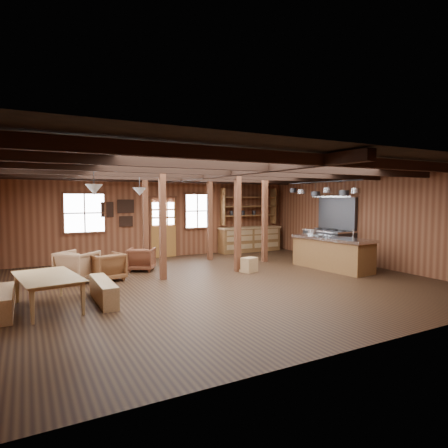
{
  "coord_description": "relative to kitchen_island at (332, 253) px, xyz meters",
  "views": [
    {
      "loc": [
        -4.28,
        -8.06,
        2.08
      ],
      "look_at": [
        0.7,
        1.26,
        1.34
      ],
      "focal_mm": 30.0,
      "sensor_mm": 36.0,
      "label": 1
    }
  ],
  "objects": [
    {
      "name": "notice_boards",
      "position": [
        -5.1,
        4.46,
        1.16
      ],
      "size": [
        1.08,
        0.03,
        0.9
      ],
      "color": "white",
      "rests_on": "wall_back"
    },
    {
      "name": "back_counter",
      "position": [
        -0.2,
        4.21,
        0.12
      ],
      "size": [
        2.55,
        0.6,
        2.45
      ],
      "color": "brown",
      "rests_on": "floor"
    },
    {
      "name": "pot_rack",
      "position": [
        -0.17,
        0.28,
        1.8
      ],
      "size": [
        0.41,
        3.0,
        0.44
      ],
      "color": "#2F2F32",
      "rests_on": "ceiling"
    },
    {
      "name": "back_door",
      "position": [
        -3.6,
        4.46,
        0.4
      ],
      "size": [
        1.02,
        0.08,
        2.15
      ],
      "color": "brown",
      "rests_on": "floor"
    },
    {
      "name": "ceiling_joists",
      "position": [
        -3.6,
        0.18,
        2.2
      ],
      "size": [
        9.8,
        8.82,
        0.18
      ],
      "color": "black",
      "rests_on": "ceiling"
    },
    {
      "name": "armchair_c",
      "position": [
        -6.76,
        1.79,
        -0.1
      ],
      "size": [
        1.17,
        1.17,
        0.77
      ],
      "primitive_type": "imported",
      "rotation": [
        0.0,
        0.0,
        2.33
      ],
      "color": "#9B6D46",
      "rests_on": "floor"
    },
    {
      "name": "window_back_left",
      "position": [
        -6.2,
        4.47,
        1.12
      ],
      "size": [
        1.32,
        0.06,
        1.32
      ],
      "color": "white",
      "rests_on": "wall_back"
    },
    {
      "name": "bench_aisle",
      "position": [
        -6.53,
        -0.4,
        -0.26
      ],
      "size": [
        0.3,
        1.58,
        0.43
      ],
      "primitive_type": "cube",
      "color": "olive",
      "rests_on": "floor"
    },
    {
      "name": "bench_wall",
      "position": [
        -8.25,
        -0.4,
        -0.27
      ],
      "size": [
        0.29,
        1.55,
        0.43
      ],
      "primitive_type": "cube",
      "color": "olive",
      "rests_on": "floor"
    },
    {
      "name": "bowl",
      "position": [
        -0.32,
        0.22,
        0.5
      ],
      "size": [
        0.32,
        0.32,
        0.07
      ],
      "primitive_type": "imported",
      "rotation": [
        0.0,
        0.0,
        -0.14
      ],
      "color": "silver",
      "rests_on": "kitchen_island"
    },
    {
      "name": "step_stool",
      "position": [
        -2.36,
        0.76,
        -0.27
      ],
      "size": [
        0.54,
        0.45,
        0.41
      ],
      "primitive_type": "cube",
      "rotation": [
        0.0,
        0.0,
        0.3
      ],
      "color": "olive",
      "rests_on": "floor"
    },
    {
      "name": "dining_table",
      "position": [
        -7.5,
        -0.4,
        -0.17
      ],
      "size": [
        1.25,
        1.91,
        0.63
      ],
      "primitive_type": "imported",
      "rotation": [
        0.0,
        0.0,
        1.72
      ],
      "color": "olive",
      "rests_on": "floor"
    },
    {
      "name": "room",
      "position": [
        -3.6,
        0.01,
        0.92
      ],
      "size": [
        10.04,
        9.04,
        2.84
      ],
      "color": "black",
      "rests_on": "ground"
    },
    {
      "name": "window_back_right",
      "position": [
        -2.3,
        4.47,
        1.12
      ],
      "size": [
        1.02,
        0.06,
        1.32
      ],
      "color": "white",
      "rests_on": "wall_back"
    },
    {
      "name": "armchair_b",
      "position": [
        -4.97,
        2.4,
        -0.15
      ],
      "size": [
        0.96,
        0.97,
        0.66
      ],
      "primitive_type": "imported",
      "rotation": [
        0.0,
        0.0,
        2.65
      ],
      "color": "#5C2E1B",
      "rests_on": "floor"
    },
    {
      "name": "pendant_lamps",
      "position": [
        -5.85,
        1.01,
        1.77
      ],
      "size": [
        1.86,
        2.36,
        0.66
      ],
      "color": "#2F2F32",
      "rests_on": "ceiling"
    },
    {
      "name": "timber_posts",
      "position": [
        -3.08,
        2.09,
        0.92
      ],
      "size": [
        3.95,
        2.35,
        2.8
      ],
      "color": "#472514",
      "rests_on": "floor"
    },
    {
      "name": "armchair_a",
      "position": [
        -6.1,
        1.54,
        -0.13
      ],
      "size": [
        0.93,
        0.94,
        0.7
      ],
      "primitive_type": "imported",
      "rotation": [
        0.0,
        0.0,
        3.42
      ],
      "color": "brown",
      "rests_on": "floor"
    },
    {
      "name": "commercial_range",
      "position": [
        1.04,
        1.15,
        0.2
      ],
      "size": [
        0.89,
        1.74,
        2.15
      ],
      "color": "#2F2F32",
      "rests_on": "floor"
    },
    {
      "name": "counter_pot",
      "position": [
        0.08,
        0.94,
        0.54
      ],
      "size": [
        0.28,
        0.28,
        0.17
      ],
      "primitive_type": "cylinder",
      "color": "silver",
      "rests_on": "kitchen_island"
    },
    {
      "name": "kitchen_island",
      "position": [
        0.0,
        0.0,
        0.0
      ],
      "size": [
        1.09,
        2.57,
        1.2
      ],
      "rotation": [
        0.0,
        0.0,
        0.09
      ],
      "color": "brown",
      "rests_on": "floor"
    }
  ]
}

